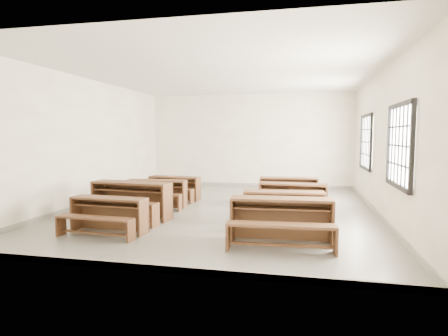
% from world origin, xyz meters
% --- Properties ---
extents(room, '(8.50, 8.50, 3.20)m').
position_xyz_m(room, '(0.09, 0.00, 2.14)').
color(room, slate).
rests_on(room, ground).
extents(desk_set_0, '(1.49, 0.84, 0.65)m').
position_xyz_m(desk_set_0, '(-1.62, -2.56, 0.38)').
color(desk_set_0, brown).
rests_on(desk_set_0, ground).
extents(desk_set_1, '(1.83, 1.09, 0.79)m').
position_xyz_m(desk_set_1, '(-1.74, -1.41, 0.46)').
color(desk_set_1, brown).
rests_on(desk_set_1, ground).
extents(desk_set_2, '(1.53, 0.85, 0.67)m').
position_xyz_m(desk_set_2, '(-1.72, -0.03, 0.39)').
color(desk_set_2, brown).
rests_on(desk_set_2, ground).
extents(desk_set_3, '(1.49, 0.86, 0.64)m').
position_xyz_m(desk_set_3, '(-1.64, 1.04, 0.37)').
color(desk_set_3, brown).
rests_on(desk_set_3, ground).
extents(desk_set_4, '(1.71, 0.95, 0.75)m').
position_xyz_m(desk_set_4, '(1.52, -2.57, 0.44)').
color(desk_set_4, brown).
rests_on(desk_set_4, ground).
extents(desk_set_5, '(1.62, 0.94, 0.70)m').
position_xyz_m(desk_set_5, '(1.50, -1.46, 0.41)').
color(desk_set_5, brown).
rests_on(desk_set_5, ground).
extents(desk_set_6, '(1.58, 0.90, 0.69)m').
position_xyz_m(desk_set_6, '(1.63, -0.12, 0.40)').
color(desk_set_6, brown).
rests_on(desk_set_6, ground).
extents(desk_set_7, '(1.53, 0.84, 0.67)m').
position_xyz_m(desk_set_7, '(1.47, 1.18, 0.39)').
color(desk_set_7, brown).
rests_on(desk_set_7, ground).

